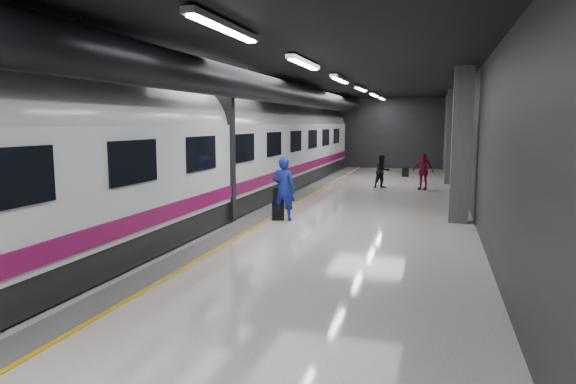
% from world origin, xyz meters
% --- Properties ---
extents(ground, '(40.00, 40.00, 0.00)m').
position_xyz_m(ground, '(0.00, 0.00, 0.00)').
color(ground, silver).
rests_on(ground, ground).
extents(platform_hall, '(10.02, 40.02, 4.51)m').
position_xyz_m(platform_hall, '(-0.29, 0.96, 3.54)').
color(platform_hall, black).
rests_on(platform_hall, ground).
extents(train, '(3.05, 38.00, 4.05)m').
position_xyz_m(train, '(-3.25, -0.00, 2.07)').
color(train, black).
rests_on(train, ground).
extents(traveler_main, '(0.70, 0.47, 1.90)m').
position_xyz_m(traveler_main, '(-0.49, 0.84, 0.95)').
color(traveler_main, '#182AB7').
rests_on(traveler_main, ground).
extents(suitcase_main, '(0.39, 0.29, 0.58)m').
position_xyz_m(suitcase_main, '(-0.65, 0.81, 0.29)').
color(suitcase_main, black).
rests_on(suitcase_main, ground).
extents(shoulder_bag, '(0.32, 0.22, 0.39)m').
position_xyz_m(shoulder_bag, '(-0.66, 0.83, 0.77)').
color(shoulder_bag, black).
rests_on(shoulder_bag, suitcase_main).
extents(traveler_far_a, '(0.93, 0.90, 1.51)m').
position_xyz_m(traveler_far_a, '(1.56, 9.45, 0.76)').
color(traveler_far_a, black).
rests_on(traveler_far_a, ground).
extents(traveler_far_b, '(1.03, 0.70, 1.62)m').
position_xyz_m(traveler_far_b, '(3.33, 9.39, 0.81)').
color(traveler_far_b, maroon).
rests_on(traveler_far_b, ground).
extents(suitcase_far, '(0.39, 0.31, 0.50)m').
position_xyz_m(suitcase_far, '(2.28, 14.75, 0.25)').
color(suitcase_far, black).
rests_on(suitcase_far, ground).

